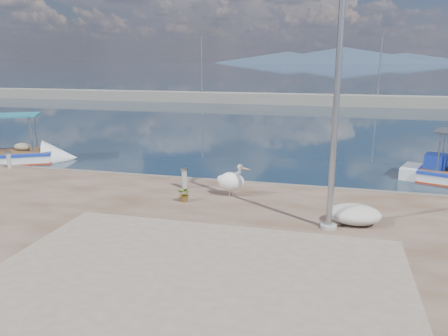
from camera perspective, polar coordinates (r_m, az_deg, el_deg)
ground at (r=12.29m, az=-4.46°, el=-10.08°), size 1400.00×1400.00×0.00m
quay_patch at (r=9.23m, az=-4.61°, el=-15.23°), size 9.00×7.00×0.01m
breakwater at (r=50.93m, az=10.26°, el=8.82°), size 120.00×2.20×7.50m
mountains at (r=660.62m, az=14.85°, el=13.94°), size 370.00×280.00×22.00m
boat_left at (r=24.27m, az=-26.46°, el=1.14°), size 6.00×4.49×2.80m
pelican at (r=14.66m, az=1.04°, el=-1.69°), size 1.21×0.73×1.15m
lamp_post at (r=11.69m, az=14.41°, el=7.64°), size 0.44×0.96×7.00m
bollard_near at (r=15.69m, az=-5.22°, el=-1.24°), size 0.24×0.24×0.73m
bollard_far at (r=20.62m, az=-26.29°, el=1.03°), size 0.24×0.24×0.72m
potted_plant at (r=14.27m, az=-5.13°, el=-3.40°), size 0.48×0.42×0.50m
net_pile_d at (r=12.87m, az=16.65°, el=-5.81°), size 1.47×1.10×0.55m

